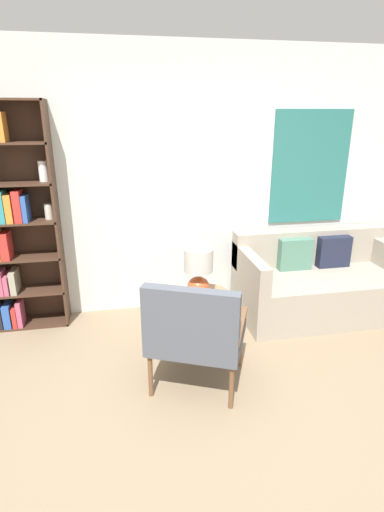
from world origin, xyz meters
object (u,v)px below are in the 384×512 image
object	(u,v)px
side_table	(205,300)
couch	(318,283)
armchair	(195,330)
table_lamp	(198,268)
bookshelf	(4,221)

from	to	relation	value
side_table	couch	bearing A→B (deg)	18.04
armchair	couch	distance (m)	1.89
armchair	table_lamp	distance (m)	0.66
armchair	table_lamp	world-z (taller)	table_lamp
bookshelf	armchair	world-z (taller)	bookshelf
couch	armchair	bearing A→B (deg)	-145.92
armchair	table_lamp	xyz separation A→B (m)	(0.15, 0.60, 0.25)
bookshelf	side_table	xyz separation A→B (m)	(1.77, -0.72, -0.64)
couch	table_lamp	size ratio (longest dim) A/B	3.90
bookshelf	couch	world-z (taller)	bookshelf
armchair	side_table	size ratio (longest dim) A/B	1.76
couch	side_table	bearing A→B (deg)	-161.96
bookshelf	couch	bearing A→B (deg)	-5.20
couch	side_table	size ratio (longest dim) A/B	3.28
bookshelf	side_table	bearing A→B (deg)	-22.14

